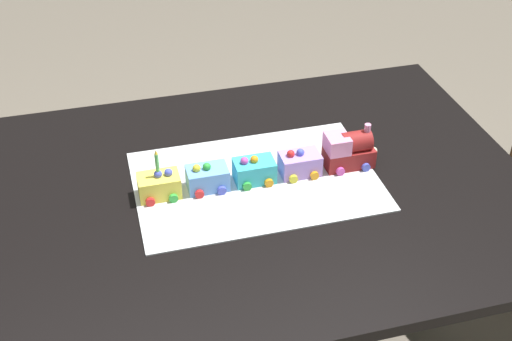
# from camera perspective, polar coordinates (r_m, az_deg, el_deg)

# --- Properties ---
(dining_table) EXTENTS (1.40, 1.00, 0.74)m
(dining_table) POSITION_cam_1_polar(r_m,az_deg,el_deg) (1.70, -0.60, -4.32)
(dining_table) COLOR black
(dining_table) RESTS_ON ground
(cake_board) EXTENTS (0.60, 0.40, 0.00)m
(cake_board) POSITION_cam_1_polar(r_m,az_deg,el_deg) (1.65, 0.00, -0.90)
(cake_board) COLOR silver
(cake_board) RESTS_ON dining_table
(cake_locomotive) EXTENTS (0.14, 0.08, 0.12)m
(cake_locomotive) POSITION_cam_1_polar(r_m,az_deg,el_deg) (1.69, 7.97, 1.76)
(cake_locomotive) COLOR maroon
(cake_locomotive) RESTS_ON cake_board
(cake_car_hopper_lavender) EXTENTS (0.10, 0.08, 0.07)m
(cake_car_hopper_lavender) POSITION_cam_1_polar(r_m,az_deg,el_deg) (1.66, 3.78, 0.61)
(cake_car_hopper_lavender) COLOR #AD84E0
(cake_car_hopper_lavender) RESTS_ON cake_board
(cake_car_flatbed_turquoise) EXTENTS (0.10, 0.08, 0.07)m
(cake_car_flatbed_turquoise) POSITION_cam_1_polar(r_m,az_deg,el_deg) (1.63, -0.16, -0.00)
(cake_car_flatbed_turquoise) COLOR #38B7C6
(cake_car_flatbed_turquoise) RESTS_ON cake_board
(cake_car_gondola_sky_blue) EXTENTS (0.10, 0.08, 0.07)m
(cake_car_gondola_sky_blue) POSITION_cam_1_polar(r_m,az_deg,el_deg) (1.61, -4.21, -0.63)
(cake_car_gondola_sky_blue) COLOR #669EEA
(cake_car_gondola_sky_blue) RESTS_ON cake_board
(cake_car_tanker_lemon) EXTENTS (0.10, 0.08, 0.07)m
(cake_car_tanker_lemon) POSITION_cam_1_polar(r_m,az_deg,el_deg) (1.60, -8.31, -1.27)
(cake_car_tanker_lemon) COLOR #F4E04C
(cake_car_tanker_lemon) RESTS_ON cake_board
(birthday_candle) EXTENTS (0.01, 0.01, 0.06)m
(birthday_candle) POSITION_cam_1_polar(r_m,az_deg,el_deg) (1.56, -8.53, 0.83)
(birthday_candle) COLOR #66D872
(birthday_candle) RESTS_ON cake_car_tanker_lemon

